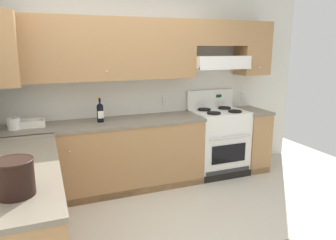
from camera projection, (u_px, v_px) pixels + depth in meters
ground_plane at (165, 235)px, 3.15m from camera, size 7.04×7.04×0.00m
wall_back at (151, 73)px, 4.34m from camera, size 4.68×0.57×2.55m
counter_back_run at (129, 154)px, 4.16m from camera, size 3.60×0.65×0.91m
counter_left_run at (23, 219)px, 2.59m from camera, size 0.63×1.91×0.91m
stove at (218, 141)px, 4.65m from camera, size 0.76×0.62×1.20m
wine_bottle at (100, 112)px, 3.93m from camera, size 0.08×0.08×0.33m
bowl at (28, 124)px, 3.72m from camera, size 0.39×0.23×0.08m
bucket at (15, 177)px, 1.98m from camera, size 0.25×0.25×0.24m
paper_towel_roll at (14, 124)px, 3.60m from camera, size 0.14×0.14×0.13m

